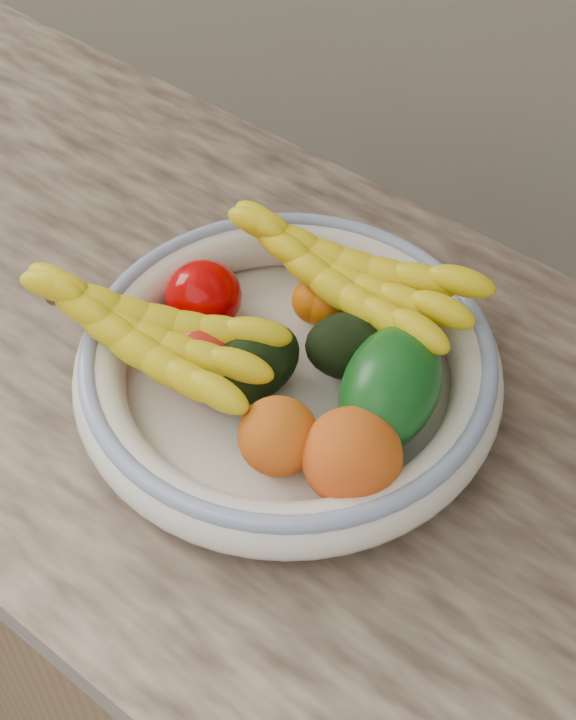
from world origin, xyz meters
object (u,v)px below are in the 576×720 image
(fruit_bowl, at_px, (288,368))
(banana_bunch_front, at_px, (147,338))
(banana_bunch_back, at_px, (345,281))
(green_mango, at_px, (391,387))

(fruit_bowl, relative_size, banana_bunch_front, 1.49)
(banana_bunch_back, distance_m, banana_bunch_front, 0.19)
(fruit_bowl, xyz_separation_m, banana_bunch_front, (-0.10, -0.07, 0.03))
(banana_bunch_back, xyz_separation_m, banana_bunch_front, (-0.10, -0.16, -0.01))
(green_mango, distance_m, banana_bunch_front, 0.22)
(banana_bunch_back, bearing_deg, fruit_bowl, -91.03)
(fruit_bowl, xyz_separation_m, green_mango, (0.10, 0.02, 0.03))
(green_mango, distance_m, banana_bunch_back, 0.12)
(fruit_bowl, relative_size, green_mango, 3.01)
(fruit_bowl, bearing_deg, green_mango, 11.67)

